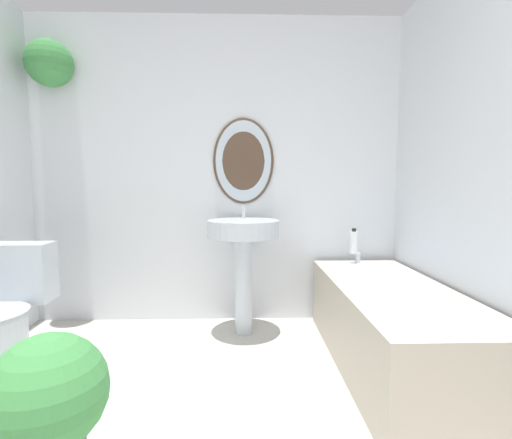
{
  "coord_description": "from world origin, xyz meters",
  "views": [
    {
      "loc": [
        0.23,
        -0.27,
        1.08
      ],
      "look_at": [
        0.28,
        1.67,
        0.91
      ],
      "focal_mm": 26.0,
      "sensor_mm": 36.0,
      "label": 1
    }
  ],
  "objects_px": {
    "pedestal_sink": "(243,243)",
    "potted_plant": "(48,400)",
    "shampoo_bottle": "(354,242)",
    "bathtub": "(392,325)"
  },
  "relations": [
    {
      "from": "bathtub",
      "to": "potted_plant",
      "type": "xyz_separation_m",
      "value": [
        -1.58,
        -0.84,
        0.06
      ]
    },
    {
      "from": "pedestal_sink",
      "to": "shampoo_bottle",
      "type": "relative_size",
      "value": 4.89
    },
    {
      "from": "pedestal_sink",
      "to": "bathtub",
      "type": "height_order",
      "value": "pedestal_sink"
    },
    {
      "from": "pedestal_sink",
      "to": "bathtub",
      "type": "relative_size",
      "value": 0.59
    },
    {
      "from": "shampoo_bottle",
      "to": "bathtub",
      "type": "bearing_deg",
      "value": -86.82
    },
    {
      "from": "potted_plant",
      "to": "shampoo_bottle",
      "type": "bearing_deg",
      "value": 44.58
    },
    {
      "from": "pedestal_sink",
      "to": "potted_plant",
      "type": "bearing_deg",
      "value": -116.65
    },
    {
      "from": "pedestal_sink",
      "to": "potted_plant",
      "type": "height_order",
      "value": "pedestal_sink"
    },
    {
      "from": "bathtub",
      "to": "pedestal_sink",
      "type": "bearing_deg",
      "value": 148.66
    },
    {
      "from": "pedestal_sink",
      "to": "bathtub",
      "type": "distance_m",
      "value": 1.12
    }
  ]
}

